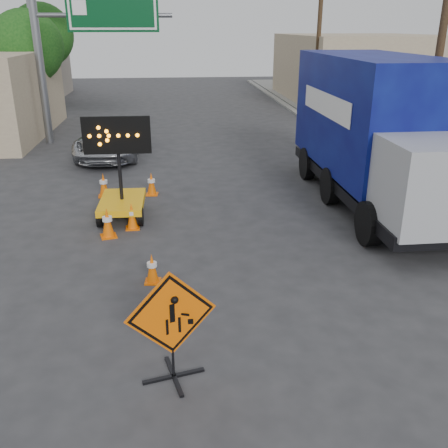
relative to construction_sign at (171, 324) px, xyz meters
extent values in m
plane|color=#2D2D30|center=(0.85, -0.24, -0.98)|extent=(100.00, 100.00, 0.00)
cube|color=gray|center=(8.05, 14.76, -0.92)|extent=(0.40, 60.00, 0.12)
cube|color=gray|center=(10.35, 14.76, -0.91)|extent=(4.00, 60.00, 0.15)
cube|color=tan|center=(13.85, 29.76, 1.32)|extent=(10.00, 14.00, 4.60)
cylinder|color=slate|center=(-5.65, 17.76, 2.42)|extent=(0.36, 0.36, 6.80)
cylinder|color=slate|center=(-2.65, 17.76, 4.62)|extent=(6.00, 0.20, 0.20)
cube|color=#043C1A|center=(-2.25, 17.64, 4.92)|extent=(4.00, 0.10, 2.00)
cube|color=silver|center=(-2.25, 17.57, 4.92)|extent=(3.80, 0.01, 1.80)
cylinder|color=slate|center=(-7.65, 25.76, 3.52)|extent=(0.44, 0.44, 9.00)
cylinder|color=#40301B|center=(8.85, 9.76, 3.52)|extent=(0.26, 0.26, 9.00)
cylinder|color=#40301B|center=(8.85, 23.76, 3.52)|extent=(0.26, 0.26, 9.00)
cylinder|color=#40301B|center=(-7.15, 21.76, 0.64)|extent=(0.28, 0.28, 3.25)
sphere|color=#124212|center=(-7.15, 21.76, 3.20)|extent=(3.71, 3.71, 3.71)
cylinder|color=#40301B|center=(-8.15, 29.76, 0.81)|extent=(0.28, 0.28, 3.58)
sphere|color=#124212|center=(-8.15, 29.76, 3.63)|extent=(4.10, 4.10, 4.10)
cube|color=black|center=(0.00, 0.00, -0.96)|extent=(0.98, 0.30, 0.04)
cube|color=black|center=(0.00, 0.00, -0.96)|extent=(0.30, 0.98, 0.04)
cylinder|color=black|center=(0.00, 0.00, -0.59)|extent=(0.04, 0.04, 0.77)
cube|color=#FA6305|center=(0.00, 0.00, 0.18)|extent=(1.37, 0.36, 1.41)
cube|color=black|center=(0.00, 0.00, 0.18)|extent=(1.28, 0.31, 1.31)
cube|color=#FCB20E|center=(-1.37, 7.29, -0.52)|extent=(1.25, 2.06, 0.18)
cylinder|color=black|center=(-1.37, 7.29, 0.65)|extent=(0.10, 0.10, 2.25)
cube|color=black|center=(-1.37, 7.29, 1.42)|extent=(1.84, 0.13, 1.02)
imported|color=#AEB0B5|center=(-2.41, 14.90, -0.23)|extent=(2.84, 5.52, 1.49)
cube|color=black|center=(6.23, 7.61, -0.30)|extent=(2.73, 9.06, 0.34)
cube|color=#06064F|center=(6.23, 8.52, 1.68)|extent=(2.84, 7.03, 3.40)
cube|color=#9EA0A5|center=(6.23, 3.98, 0.78)|extent=(2.61, 2.04, 2.04)
cube|color=#FA6305|center=(-0.41, 3.21, -0.97)|extent=(0.36, 0.36, 0.03)
cone|color=#FA6305|center=(-0.41, 3.21, -0.63)|extent=(0.26, 0.26, 0.63)
cylinder|color=silver|center=(-0.41, 3.21, -0.56)|extent=(0.21, 0.21, 0.09)
cube|color=#FA6305|center=(-1.64, 5.85, -0.96)|extent=(0.49, 0.49, 0.03)
cone|color=#FA6305|center=(-1.64, 5.85, -0.57)|extent=(0.31, 0.31, 0.76)
cylinder|color=silver|center=(-1.64, 5.85, -0.48)|extent=(0.26, 0.26, 0.11)
cube|color=#FA6305|center=(-1.05, 6.37, -0.96)|extent=(0.39, 0.39, 0.03)
cone|color=#FA6305|center=(-1.05, 6.37, -0.60)|extent=(0.29, 0.29, 0.71)
cylinder|color=silver|center=(-1.05, 6.37, -0.51)|extent=(0.24, 0.24, 0.10)
cube|color=#FA6305|center=(-2.13, 9.26, -0.96)|extent=(0.43, 0.43, 0.03)
cone|color=#FA6305|center=(-2.13, 9.26, -0.58)|extent=(0.31, 0.31, 0.74)
cylinder|color=silver|center=(-2.13, 9.26, -0.49)|extent=(0.25, 0.25, 0.11)
cube|color=#FA6305|center=(-0.60, 9.28, -0.96)|extent=(0.41, 0.41, 0.03)
cone|color=#FA6305|center=(-0.60, 9.28, -0.59)|extent=(0.29, 0.29, 0.72)
cylinder|color=silver|center=(-0.60, 9.28, -0.51)|extent=(0.24, 0.24, 0.11)
camera|label=1|loc=(0.11, -6.46, 4.17)|focal=40.00mm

